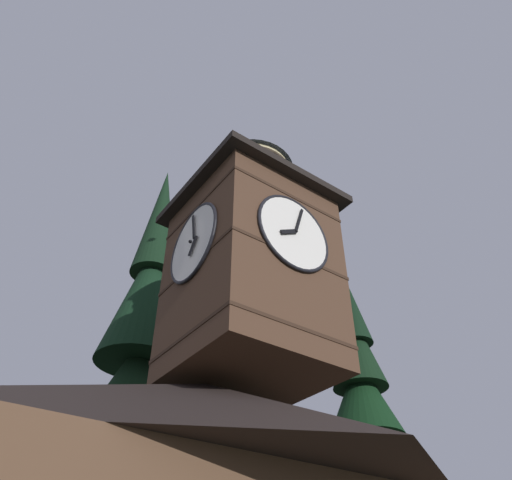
% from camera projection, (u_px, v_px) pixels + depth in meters
% --- Properties ---
extents(clock_tower, '(4.69, 4.69, 9.30)m').
position_uv_depth(clock_tower, '(251.00, 256.00, 15.36)').
color(clock_tower, '#4C3323').
rests_on(clock_tower, building_main).
extents(pine_tree_behind, '(6.59, 6.59, 20.85)m').
position_uv_depth(pine_tree_behind, '(129.00, 425.00, 18.22)').
color(pine_tree_behind, '#473323').
rests_on(pine_tree_behind, ground_plane).
extents(pine_tree_aside, '(5.38, 5.38, 15.70)m').
position_uv_depth(pine_tree_aside, '(373.00, 478.00, 19.64)').
color(pine_tree_aside, '#473323').
rests_on(pine_tree_aside, ground_plane).
extents(moon, '(1.79, 1.79, 1.79)m').
position_uv_depth(moon, '(146.00, 467.00, 55.20)').
color(moon, silver).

